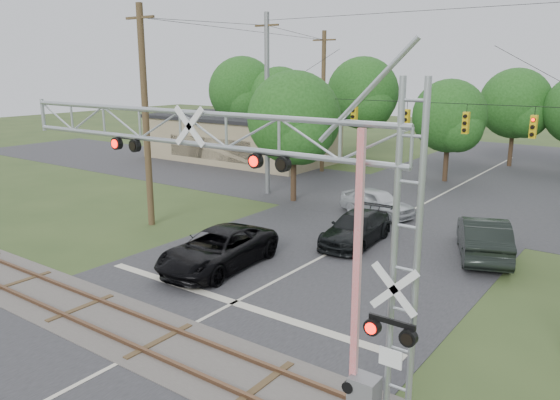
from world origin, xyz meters
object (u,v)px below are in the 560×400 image
Objects in this scene: sedan_silver at (377,202)px; pickup_black at (218,249)px; commercial_building at (240,138)px; car_dark at (356,228)px; traffic_signal_span at (423,115)px; crossing_gantry at (254,204)px.

pickup_black is at bearing -174.34° from sedan_silver.
car_dark is at bearing -37.54° from commercial_building.
pickup_black is 1.30× the size of sedan_silver.
pickup_black is (-3.79, -12.17, -4.89)m from traffic_signal_span.
traffic_signal_span is 3.29× the size of pickup_black.
traffic_signal_span is (-3.13, 18.37, 0.67)m from crossing_gantry.
traffic_signal_span reaches higher than sedan_silver.
crossing_gantry is 0.77× the size of commercial_building.
pickup_black is 0.35× the size of commercial_building.
sedan_silver is (-5.24, 17.63, -4.26)m from crossing_gantry.
car_dark is 5.37m from sedan_silver.
traffic_signal_span is 23.21m from commercial_building.
pickup_black is 7.00m from car_dark.
sedan_silver is at bearing -28.84° from commercial_building.
traffic_signal_span reaches higher than pickup_black.
traffic_signal_span is at bearing -24.68° from commercial_building.
commercial_building is at bearing 138.05° from car_dark.
commercial_building is at bearing 130.62° from crossing_gantry.
crossing_gantry is 2.90× the size of sedan_silver.
sedan_silver is 0.27× the size of commercial_building.
sedan_silver is (1.68, 11.44, -0.05)m from pickup_black.
commercial_building is (-20.82, 9.56, -3.72)m from traffic_signal_span.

